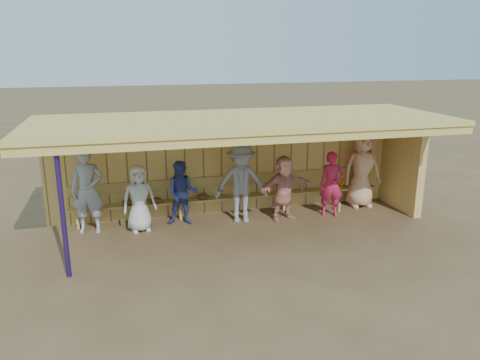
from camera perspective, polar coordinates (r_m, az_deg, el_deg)
The scene contains 11 objects.
ground at distance 10.55m, azimuth 0.48°, elevation -6.00°, with size 90.00×90.00×0.00m, color brown.
player_a at distance 10.61m, azimuth -18.09°, elevation -1.22°, with size 0.70×0.46×1.91m, color #95969D.
player_b at distance 10.46m, azimuth -12.20°, elevation -2.23°, with size 0.73×0.47×1.49m, color silver.
player_c at distance 10.69m, azimuth -7.07°, elevation -1.60°, with size 0.72×0.56×1.49m, color #344191.
player_e at distance 10.73m, azimuth 0.15°, elevation -0.37°, with size 1.20×0.69×1.86m, color gray.
player_f at distance 10.96m, azimuth 5.35°, elevation -0.96°, with size 1.43×0.46×1.55m, color #E0907E.
player_g at distance 11.38m, azimuth 11.11°, elevation -0.51°, with size 0.57×0.38×1.57m, color #BE1E47.
player_h at distance 12.20m, azimuth 14.67°, elevation 1.26°, with size 0.95×0.62×1.94m, color tan.
dugout_structure at distance 10.80m, azimuth 1.55°, elevation 3.90°, with size 8.80×3.20×2.50m.
bench at distance 11.40m, azimuth -0.97°, elevation -1.53°, with size 7.60×0.34×0.93m.
dugout_equipment at distance 11.12m, azimuth -5.18°, elevation -2.23°, with size 5.41×0.62×0.80m.
Camera 1 is at (-2.57, -9.47, 3.89)m, focal length 35.00 mm.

